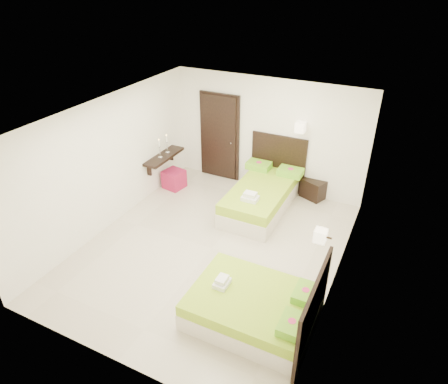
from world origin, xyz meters
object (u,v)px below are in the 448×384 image
at_px(bed_double, 257,307).
at_px(nightstand, 314,188).
at_px(ottoman, 174,179).
at_px(bed_single, 262,195).

distance_m(bed_double, nightstand, 4.00).
xyz_separation_m(nightstand, ottoman, (-3.12, -1.03, -0.01)).
bearing_deg(nightstand, bed_double, -64.61).
height_order(bed_single, nightstand, bed_single).
relative_size(bed_single, bed_double, 1.18).
height_order(bed_single, bed_double, bed_single).
distance_m(bed_single, ottoman, 2.22).
relative_size(bed_double, nightstand, 3.60).
bearing_deg(bed_double, ottoman, 138.37).
bearing_deg(bed_single, bed_double, -69.77).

